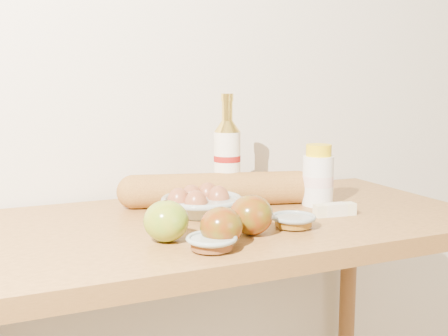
{
  "coord_description": "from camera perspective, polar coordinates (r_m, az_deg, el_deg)",
  "views": [
    {
      "loc": [
        -0.49,
        0.05,
        1.21
      ],
      "look_at": [
        0.0,
        1.15,
        1.02
      ],
      "focal_mm": 45.0,
      "sensor_mm": 36.0,
      "label": 1
    }
  ],
  "objects": [
    {
      "name": "egg_bowl",
      "position": [
        1.3,
        -2.38,
        -3.6
      ],
      "size": [
        0.25,
        0.25,
        0.07
      ],
      "rotation": [
        0.0,
        0.0,
        0.38
      ],
      "color": "#98A6A0",
      "rests_on": "table"
    },
    {
      "name": "bourbon_bottle",
      "position": [
        1.41,
        0.33,
        0.9
      ],
      "size": [
        0.08,
        0.08,
        0.28
      ],
      "rotation": [
        0.0,
        0.0,
        -0.18
      ],
      "color": "white",
      "rests_on": "table"
    },
    {
      "name": "apple_yellowgreen",
      "position": [
        1.09,
        -5.9,
        -5.38
      ],
      "size": [
        0.09,
        0.09,
        0.08
      ],
      "rotation": [
        0.0,
        0.0,
        -0.04
      ],
      "color": "#A19820",
      "rests_on": "table"
    },
    {
      "name": "apple_redgreen_front",
      "position": [
        1.06,
        -0.27,
        -5.96
      ],
      "size": [
        0.09,
        0.09,
        0.08
      ],
      "rotation": [
        0.0,
        0.0,
        -0.07
      ],
      "color": "maroon",
      "rests_on": "table"
    },
    {
      "name": "sugar_bowl",
      "position": [
        1.04,
        -1.26,
        -7.61
      ],
      "size": [
        0.11,
        0.11,
        0.03
      ],
      "rotation": [
        0.0,
        0.0,
        0.14
      ],
      "color": "#94A29B",
      "rests_on": "table"
    },
    {
      "name": "baguette",
      "position": [
        1.39,
        -0.67,
        -2.18
      ],
      "size": [
        0.5,
        0.21,
        0.08
      ],
      "rotation": [
        0.0,
        0.0,
        -0.27
      ],
      "color": "#B27B36",
      "rests_on": "table"
    },
    {
      "name": "back_wall",
      "position": [
        1.54,
        -5.54,
        12.33
      ],
      "size": [
        3.5,
        0.02,
        2.6
      ],
      "primitive_type": "cube",
      "color": "beige",
      "rests_on": "ground"
    },
    {
      "name": "syrup_bowl",
      "position": [
        1.2,
        7.06,
        -5.37
      ],
      "size": [
        0.12,
        0.12,
        0.03
      ],
      "rotation": [
        0.0,
        0.0,
        -0.37
      ],
      "color": "gray",
      "rests_on": "table"
    },
    {
      "name": "table",
      "position": [
        1.31,
        -0.54,
        -10.42
      ],
      "size": [
        1.2,
        0.6,
        0.9
      ],
      "color": "#B07938",
      "rests_on": "ground"
    },
    {
      "name": "cream_bottle",
      "position": [
        1.41,
        9.53,
        -0.92
      ],
      "size": [
        0.08,
        0.08,
        0.15
      ],
      "rotation": [
        0.0,
        0.0,
        -0.08
      ],
      "color": "white",
      "rests_on": "table"
    },
    {
      "name": "apple_redgreen_right",
      "position": [
        1.13,
        2.78,
        -4.78
      ],
      "size": [
        0.1,
        0.1,
        0.08
      ],
      "rotation": [
        0.0,
        0.0,
        -0.14
      ],
      "color": "maroon",
      "rests_on": "table"
    },
    {
      "name": "butter_stick",
      "position": [
        1.32,
        11.18,
        -4.18
      ],
      "size": [
        0.1,
        0.04,
        0.03
      ],
      "rotation": [
        0.0,
        0.0,
        -0.12
      ],
      "color": "beige",
      "rests_on": "table"
    }
  ]
}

